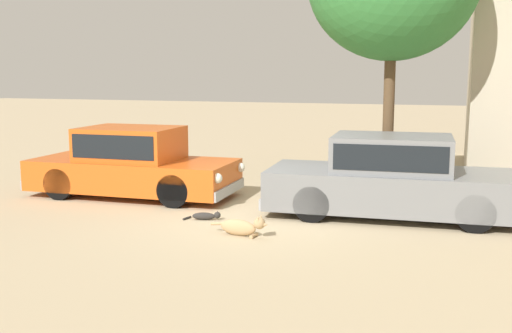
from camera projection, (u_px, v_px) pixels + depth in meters
The scene contains 5 objects.
ground_plane at pixel (252, 217), 10.95m from camera, with size 80.00×80.00×0.00m, color tan.
parked_sedan_nearest at pixel (133, 162), 12.74m from camera, with size 4.45×1.85×1.46m.
parked_sedan_second at pixel (393, 177), 10.92m from camera, with size 4.73×2.03×1.47m.
stray_dog_spotted at pixel (243, 227), 9.68m from camera, with size 1.03×0.28×0.37m.
stray_cat at pixel (206, 216), 10.75m from camera, with size 0.64×0.28×0.16m.
Camera 1 is at (3.45, -10.10, 2.59)m, focal length 42.59 mm.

